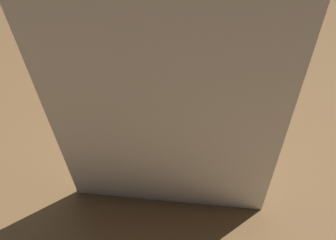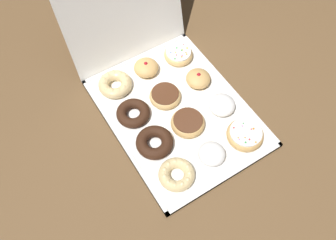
{
  "view_description": "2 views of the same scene",
  "coord_description": "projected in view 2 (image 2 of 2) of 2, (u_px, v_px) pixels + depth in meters",
  "views": [
    {
      "loc": [
        -0.08,
        0.91,
        0.68
      ],
      "look_at": [
        0.03,
        0.01,
        0.03
      ],
      "focal_mm": 41.02,
      "sensor_mm": 36.0,
      "label": 1
    },
    {
      "loc": [
        -0.38,
        -0.55,
        1.05
      ],
      "look_at": [
        -0.05,
        -0.02,
        0.04
      ],
      "focal_mm": 39.35,
      "sensor_mm": 36.0,
      "label": 2
    }
  ],
  "objects": [
    {
      "name": "powdered_filled_donut_1",
      "position": [
        212.0,
        154.0,
        1.13
      ],
      "size": [
        0.09,
        0.09,
        0.04
      ],
      "color": "white",
      "rests_on": "donut_box"
    },
    {
      "name": "chocolate_frosted_donut_7",
      "position": [
        165.0,
        96.0,
        1.25
      ],
      "size": [
        0.11,
        0.11,
        0.04
      ],
      "color": "#E5B770",
      "rests_on": "donut_box"
    },
    {
      "name": "cruller_donut_9",
      "position": [
        115.0,
        84.0,
        1.27
      ],
      "size": [
        0.12,
        0.12,
        0.04
      ],
      "color": "#EACC8C",
      "rests_on": "donut_box"
    },
    {
      "name": "jelly_filled_donut_10",
      "position": [
        146.0,
        68.0,
        1.31
      ],
      "size": [
        0.09,
        0.09,
        0.05
      ],
      "color": "tan",
      "rests_on": "donut_box"
    },
    {
      "name": "chocolate_cake_ring_donut_3",
      "position": [
        155.0,
        142.0,
        1.16
      ],
      "size": [
        0.12,
        0.12,
        0.04
      ],
      "color": "#381E11",
      "rests_on": "donut_box"
    },
    {
      "name": "jelly_filled_donut_8",
      "position": [
        198.0,
        79.0,
        1.28
      ],
      "size": [
        0.09,
        0.09,
        0.05
      ],
      "color": "tan",
      "rests_on": "donut_box"
    },
    {
      "name": "sprinkle_donut_11",
      "position": [
        178.0,
        54.0,
        1.35
      ],
      "size": [
        0.11,
        0.11,
        0.04
      ],
      "color": "#E5B770",
      "rests_on": "donut_box"
    },
    {
      "name": "donut_box",
      "position": [
        177.0,
        113.0,
        1.24
      ],
      "size": [
        0.44,
        0.57,
        0.01
      ],
      "color": "white",
      "rests_on": "ground"
    },
    {
      "name": "powdered_filled_donut_5",
      "position": [
        222.0,
        105.0,
        1.23
      ],
      "size": [
        0.09,
        0.09,
        0.05
      ],
      "color": "white",
      "rests_on": "donut_box"
    },
    {
      "name": "cruller_donut_0",
      "position": [
        177.0,
        174.0,
        1.1
      ],
      "size": [
        0.11,
        0.11,
        0.04
      ],
      "color": "#EACC8C",
      "rests_on": "donut_box"
    },
    {
      "name": "chocolate_cake_ring_donut_6",
      "position": [
        133.0,
        113.0,
        1.22
      ],
      "size": [
        0.11,
        0.11,
        0.03
      ],
      "color": "#381E11",
      "rests_on": "donut_box"
    },
    {
      "name": "ground_plane",
      "position": [
        177.0,
        114.0,
        1.25
      ],
      "size": [
        3.0,
        3.0,
        0.0
      ],
      "primitive_type": "plane",
      "color": "brown"
    },
    {
      "name": "sprinkle_donut_2",
      "position": [
        245.0,
        135.0,
        1.17
      ],
      "size": [
        0.12,
        0.12,
        0.04
      ],
      "color": "tan",
      "rests_on": "donut_box"
    },
    {
      "name": "chocolate_frosted_donut_4",
      "position": [
        189.0,
        122.0,
        1.19
      ],
      "size": [
        0.11,
        0.11,
        0.04
      ],
      "color": "tan",
      "rests_on": "donut_box"
    }
  ]
}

